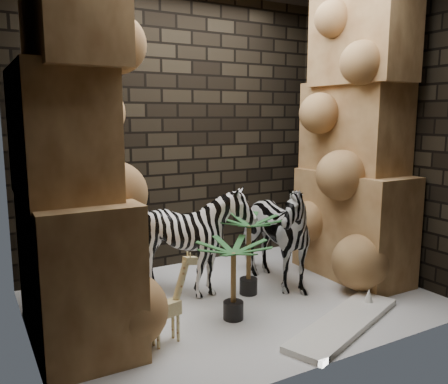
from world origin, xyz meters
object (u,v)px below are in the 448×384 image
giraffe_toy (165,300)px  palm_front (249,255)px  palm_back (233,280)px  zebra_left (193,245)px  zebra_right (269,224)px  surfboard (344,323)px

giraffe_toy → palm_front: palm_front is taller
palm_front → palm_back: size_ratio=1.14×
zebra_left → giraffe_toy: bearing=-125.1°
zebra_right → surfboard: zebra_right is taller
giraffe_toy → palm_back: (0.65, 0.11, -0.00)m
palm_back → surfboard: size_ratio=0.48×
palm_front → palm_back: 0.58m
palm_back → palm_front: bearing=44.9°
zebra_left → surfboard: size_ratio=0.77×
giraffe_toy → surfboard: (1.36, -0.44, -0.31)m
giraffe_toy → palm_front: 1.18m
giraffe_toy → palm_back: bearing=-1.3°
surfboard → palm_back: bearing=120.9°
zebra_right → giraffe_toy: (-1.36, -0.62, -0.29)m
giraffe_toy → surfboard: 1.47m
palm_back → surfboard: 0.95m
zebra_right → palm_front: bearing=-162.3°
giraffe_toy → palm_back: giraffe_toy is taller
zebra_right → giraffe_toy: size_ratio=1.85×
zebra_right → zebra_left: bearing=168.8°
zebra_left → surfboard: 1.50m
zebra_right → surfboard: size_ratio=0.90×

